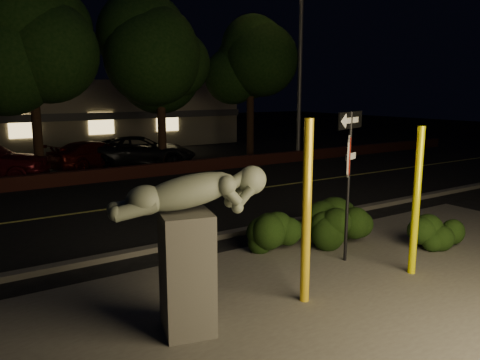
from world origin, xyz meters
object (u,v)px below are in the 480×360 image
(parked_car_darkred, at_px, (96,155))
(yellow_pole_left, at_px, (307,213))
(streetlight, at_px, (297,35))
(parked_car_dark, at_px, (141,152))
(signpost, at_px, (349,157))
(yellow_pole_right, at_px, (416,202))
(sculpture, at_px, (189,234))

(parked_car_darkred, bearing_deg, yellow_pole_left, 157.60)
(streetlight, xyz_separation_m, parked_car_dark, (-6.98, 2.45, -5.29))
(yellow_pole_left, relative_size, parked_car_darkred, 0.70)
(signpost, distance_m, streetlight, 14.35)
(yellow_pole_right, xyz_separation_m, streetlight, (7.44, 12.42, 4.58))
(yellow_pole_right, bearing_deg, parked_car_darkred, 95.41)
(yellow_pole_right, relative_size, signpost, 0.93)
(parked_car_darkred, height_order, parked_car_dark, parked_car_dark)
(signpost, bearing_deg, yellow_pole_right, -83.34)
(parked_car_darkred, relative_size, parked_car_dark, 0.87)
(parked_car_dark, bearing_deg, signpost, -161.68)
(signpost, xyz_separation_m, sculpture, (-3.90, -0.81, -0.68))
(yellow_pole_right, xyz_separation_m, parked_car_dark, (0.46, 14.87, -0.71))
(sculpture, height_order, parked_car_dark, sculpture)
(yellow_pole_left, xyz_separation_m, parked_car_darkred, (1.03, 15.11, -0.88))
(signpost, height_order, parked_car_darkred, signpost)
(sculpture, bearing_deg, yellow_pole_right, 9.69)
(yellow_pole_left, distance_m, signpost, 2.22)
(yellow_pole_left, relative_size, signpost, 1.00)
(yellow_pole_left, bearing_deg, sculpture, 175.83)
(yellow_pole_left, distance_m, parked_car_dark, 14.99)
(parked_car_darkred, bearing_deg, sculpture, 150.06)
(yellow_pole_right, xyz_separation_m, parked_car_darkred, (-1.45, 15.31, -0.77))
(sculpture, bearing_deg, yellow_pole_left, 9.90)
(sculpture, relative_size, parked_car_dark, 0.48)
(sculpture, bearing_deg, parked_car_darkred, 92.65)
(yellow_pole_left, xyz_separation_m, yellow_pole_right, (2.48, -0.20, -0.10))
(streetlight, bearing_deg, signpost, -125.44)
(yellow_pole_left, relative_size, streetlight, 0.30)
(yellow_pole_right, distance_m, signpost, 1.49)
(parked_car_dark, bearing_deg, parked_car_darkred, 99.72)
(streetlight, distance_m, parked_car_dark, 9.10)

